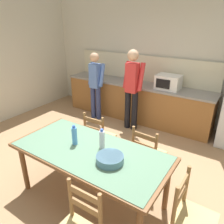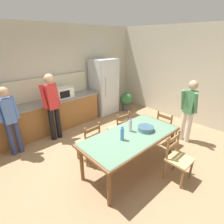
{
  "view_description": "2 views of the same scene",
  "coord_description": "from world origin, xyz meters",
  "px_view_note": "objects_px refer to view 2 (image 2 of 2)",
  "views": [
    {
      "loc": [
        1.61,
        -2.24,
        2.31
      ],
      "look_at": [
        0.09,
        0.1,
        1.1
      ],
      "focal_mm": 35.0,
      "sensor_mm": 36.0,
      "label": 1
    },
    {
      "loc": [
        -2.15,
        -2.32,
        2.49
      ],
      "look_at": [
        -0.12,
        -0.16,
        1.24
      ],
      "focal_mm": 28.0,
      "sensor_mm": 36.0,
      "label": 2
    }
  ],
  "objects_px": {
    "bottle_off_centre": "(130,125)",
    "chair_head_end": "(166,129)",
    "chair_side_far_right": "(119,129)",
    "person_by_table": "(189,109)",
    "serving_bowl": "(146,128)",
    "person_at_sink": "(10,118)",
    "refrigerator": "(104,87)",
    "chair_side_near_right": "(178,158)",
    "chair_side_far_left": "(89,142)",
    "potted_plant": "(126,100)",
    "dining_table": "(131,138)",
    "bottle_near_centre": "(122,134)",
    "microwave": "(63,93)",
    "person_at_counter": "(52,104)"
  },
  "relations": [
    {
      "from": "microwave",
      "to": "potted_plant",
      "type": "height_order",
      "value": "microwave"
    },
    {
      "from": "chair_side_far_left",
      "to": "person_by_table",
      "type": "relative_size",
      "value": 0.57
    },
    {
      "from": "bottle_off_centre",
      "to": "person_at_sink",
      "type": "height_order",
      "value": "person_at_sink"
    },
    {
      "from": "microwave",
      "to": "person_at_sink",
      "type": "bearing_deg",
      "value": -162.44
    },
    {
      "from": "refrigerator",
      "to": "serving_bowl",
      "type": "relative_size",
      "value": 5.86
    },
    {
      "from": "person_at_counter",
      "to": "potted_plant",
      "type": "relative_size",
      "value": 2.6
    },
    {
      "from": "bottle_off_centre",
      "to": "person_at_counter",
      "type": "height_order",
      "value": "person_at_counter"
    },
    {
      "from": "microwave",
      "to": "dining_table",
      "type": "xyz_separation_m",
      "value": [
        -0.04,
        -2.65,
        -0.34
      ]
    },
    {
      "from": "potted_plant",
      "to": "chair_side_far_left",
      "type": "bearing_deg",
      "value": -152.27
    },
    {
      "from": "chair_side_far_right",
      "to": "person_by_table",
      "type": "height_order",
      "value": "person_by_table"
    },
    {
      "from": "refrigerator",
      "to": "chair_side_near_right",
      "type": "relative_size",
      "value": 2.06
    },
    {
      "from": "refrigerator",
      "to": "bottle_near_centre",
      "type": "bearing_deg",
      "value": -124.9
    },
    {
      "from": "serving_bowl",
      "to": "person_at_sink",
      "type": "bearing_deg",
      "value": 130.2
    },
    {
      "from": "chair_side_far_left",
      "to": "chair_side_far_right",
      "type": "xyz_separation_m",
      "value": [
        0.9,
        -0.01,
        0.0
      ]
    },
    {
      "from": "bottle_off_centre",
      "to": "serving_bowl",
      "type": "xyz_separation_m",
      "value": [
        0.25,
        -0.2,
        -0.07
      ]
    },
    {
      "from": "chair_side_far_left",
      "to": "person_at_sink",
      "type": "relative_size",
      "value": 0.57
    },
    {
      "from": "microwave",
      "to": "person_at_sink",
      "type": "height_order",
      "value": "person_at_sink"
    },
    {
      "from": "microwave",
      "to": "person_by_table",
      "type": "relative_size",
      "value": 0.31
    },
    {
      "from": "person_by_table",
      "to": "chair_side_near_right",
      "type": "bearing_deg",
      "value": 22.53
    },
    {
      "from": "person_by_table",
      "to": "potted_plant",
      "type": "relative_size",
      "value": 2.4
    },
    {
      "from": "chair_head_end",
      "to": "person_at_sink",
      "type": "height_order",
      "value": "person_at_sink"
    },
    {
      "from": "microwave",
      "to": "bottle_near_centre",
      "type": "bearing_deg",
      "value": -96.34
    },
    {
      "from": "chair_side_near_right",
      "to": "chair_side_far_left",
      "type": "xyz_separation_m",
      "value": [
        -0.88,
        1.56,
        0.0
      ]
    },
    {
      "from": "chair_side_far_left",
      "to": "potted_plant",
      "type": "xyz_separation_m",
      "value": [
        2.72,
        1.43,
        -0.06
      ]
    },
    {
      "from": "refrigerator",
      "to": "dining_table",
      "type": "distance_m",
      "value": 3.08
    },
    {
      "from": "person_at_sink",
      "to": "bottle_near_centre",
      "type": "bearing_deg",
      "value": -149.19
    },
    {
      "from": "bottle_off_centre",
      "to": "bottle_near_centre",
      "type": "bearing_deg",
      "value": -161.92
    },
    {
      "from": "bottle_off_centre",
      "to": "chair_side_far_right",
      "type": "bearing_deg",
      "value": 61.04
    },
    {
      "from": "serving_bowl",
      "to": "refrigerator",
      "type": "bearing_deg",
      "value": 65.54
    },
    {
      "from": "chair_side_near_right",
      "to": "person_at_sink",
      "type": "height_order",
      "value": "person_at_sink"
    },
    {
      "from": "chair_side_far_right",
      "to": "person_by_table",
      "type": "xyz_separation_m",
      "value": [
        1.39,
        -1.03,
        0.46
      ]
    },
    {
      "from": "chair_side_near_right",
      "to": "person_by_table",
      "type": "distance_m",
      "value": 1.57
    },
    {
      "from": "person_at_counter",
      "to": "potted_plant",
      "type": "height_order",
      "value": "person_at_counter"
    },
    {
      "from": "refrigerator",
      "to": "person_at_sink",
      "type": "bearing_deg",
      "value": -171.25
    },
    {
      "from": "bottle_near_centre",
      "to": "chair_side_far_left",
      "type": "bearing_deg",
      "value": 103.79
    },
    {
      "from": "microwave",
      "to": "person_by_table",
      "type": "height_order",
      "value": "person_by_table"
    },
    {
      "from": "person_at_counter",
      "to": "chair_side_near_right",
      "type": "bearing_deg",
      "value": -161.17
    },
    {
      "from": "person_at_counter",
      "to": "person_by_table",
      "type": "distance_m",
      "value": 3.39
    },
    {
      "from": "person_at_counter",
      "to": "person_by_table",
      "type": "xyz_separation_m",
      "value": [
        2.4,
        -2.4,
        -0.08
      ]
    },
    {
      "from": "chair_side_far_right",
      "to": "bottle_off_centre",
      "type": "bearing_deg",
      "value": 65.04
    },
    {
      "from": "serving_bowl",
      "to": "chair_side_far_right",
      "type": "bearing_deg",
      "value": 82.59
    },
    {
      "from": "serving_bowl",
      "to": "person_at_sink",
      "type": "height_order",
      "value": "person_at_sink"
    },
    {
      "from": "person_by_table",
      "to": "refrigerator",
      "type": "bearing_deg",
      "value": -82.49
    },
    {
      "from": "microwave",
      "to": "dining_table",
      "type": "bearing_deg",
      "value": -90.92
    },
    {
      "from": "chair_side_far_left",
      "to": "person_by_table",
      "type": "distance_m",
      "value": 2.56
    },
    {
      "from": "bottle_off_centre",
      "to": "chair_head_end",
      "type": "height_order",
      "value": "bottle_off_centre"
    },
    {
      "from": "chair_side_far_left",
      "to": "chair_side_far_right",
      "type": "bearing_deg",
      "value": 178.9
    },
    {
      "from": "person_by_table",
      "to": "bottle_near_centre",
      "type": "bearing_deg",
      "value": -4.87
    },
    {
      "from": "chair_side_far_right",
      "to": "potted_plant",
      "type": "bearing_deg",
      "value": -137.54
    },
    {
      "from": "dining_table",
      "to": "bottle_off_centre",
      "type": "xyz_separation_m",
      "value": [
        0.1,
        0.12,
        0.2
      ]
    }
  ]
}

